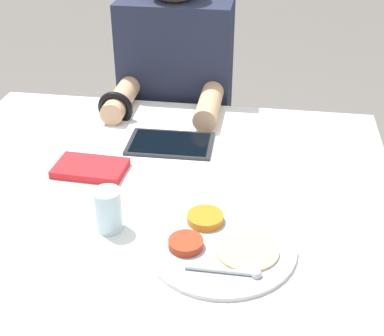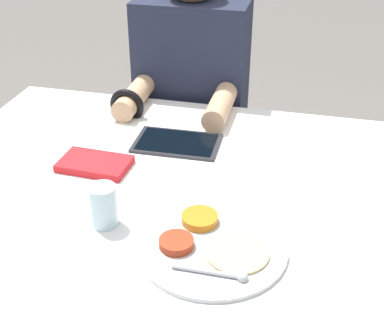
% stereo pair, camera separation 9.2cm
% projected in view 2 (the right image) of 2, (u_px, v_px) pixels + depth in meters
% --- Properties ---
extents(dining_table, '(1.21, 1.03, 0.71)m').
position_uv_depth(dining_table, '(155.00, 291.00, 1.51)').
color(dining_table, silver).
rests_on(dining_table, ground_plane).
extents(thali_tray, '(0.32, 0.32, 0.03)m').
position_uv_depth(thali_tray, '(210.00, 245.00, 1.12)').
color(thali_tray, '#B7BABF').
rests_on(thali_tray, dining_table).
extents(red_notebook, '(0.19, 0.12, 0.02)m').
position_uv_depth(red_notebook, '(95.00, 164.00, 1.40)').
color(red_notebook, silver).
rests_on(red_notebook, dining_table).
extents(tablet_device, '(0.24, 0.16, 0.01)m').
position_uv_depth(tablet_device, '(177.00, 143.00, 1.51)').
color(tablet_device, '#28282D').
rests_on(tablet_device, dining_table).
extents(person_diner, '(0.38, 0.44, 1.18)m').
position_uv_depth(person_diner, '(191.00, 127.00, 1.95)').
color(person_diner, black).
rests_on(person_diner, ground_plane).
extents(drinking_glass, '(0.06, 0.06, 0.10)m').
position_uv_depth(drinking_glass, '(104.00, 206.00, 1.17)').
color(drinking_glass, silver).
rests_on(drinking_glass, dining_table).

